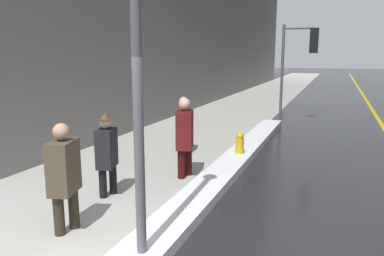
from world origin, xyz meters
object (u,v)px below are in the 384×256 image
pedestrian_in_glasses (64,173)px  pedestrian_with_shoulder_bag (184,123)px  fire_hydrant (240,146)px  traffic_light_near (302,52)px  pedestrian_nearside (185,134)px  pedestrian_in_fedora (107,151)px

pedestrian_in_glasses → pedestrian_with_shoulder_bag: (-0.11, 4.71, -0.07)m
fire_hydrant → pedestrian_with_shoulder_bag: bearing=176.3°
pedestrian_with_shoulder_bag → fire_hydrant: (1.52, -0.10, -0.48)m
traffic_light_near → pedestrian_nearside: bearing=-101.2°
traffic_light_near → pedestrian_nearside: (-1.57, -7.71, -1.72)m
pedestrian_in_fedora → pedestrian_with_shoulder_bag: (0.14, 3.28, -0.02)m
pedestrian_nearside → pedestrian_with_shoulder_bag: size_ratio=1.12×
fire_hydrant → pedestrian_in_fedora: bearing=-117.4°
traffic_light_near → pedestrian_in_glasses: (-2.22, -10.64, -1.76)m
pedestrian_with_shoulder_bag → fire_hydrant: size_ratio=2.13×
traffic_light_near → fire_hydrant: 6.51m
fire_hydrant → pedestrian_in_glasses: bearing=-107.0°
pedestrian_in_fedora → fire_hydrant: bearing=136.6°
traffic_light_near → pedestrian_with_shoulder_bag: 6.63m
pedestrian_in_fedora → pedestrian_nearside: (0.89, 1.51, 0.08)m
pedestrian_in_glasses → pedestrian_with_shoulder_bag: 4.71m
traffic_light_near → pedestrian_with_shoulder_bag: (-2.33, -5.94, -1.82)m
traffic_light_near → pedestrian_in_glasses: traffic_light_near is taller
pedestrian_in_glasses → pedestrian_nearside: pedestrian_nearside is taller
traffic_light_near → pedestrian_in_fedora: 9.71m
pedestrian_nearside → fire_hydrant: pedestrian_nearside is taller
pedestrian_in_glasses → pedestrian_in_fedora: (-0.24, 1.42, -0.04)m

